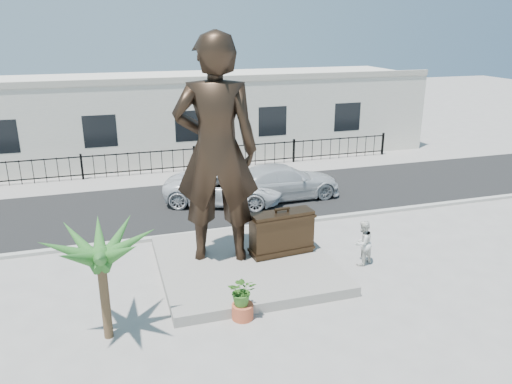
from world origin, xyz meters
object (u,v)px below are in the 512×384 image
statue (216,151)px  car_white (224,187)px  suitcase (282,233)px  tourist (363,243)px

statue → car_white: statue is taller
statue → car_white: size_ratio=1.37×
suitcase → car_white: bearing=88.8°
statue → tourist: (4.32, -1.29, -2.97)m
suitcase → tourist: suitcase is taller
tourist → suitcase: bearing=-44.5°
tourist → statue: bearing=-39.9°
statue → suitcase: (1.95, -0.37, -2.70)m
tourist → car_white: size_ratio=0.30×
suitcase → statue: bearing=163.9°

